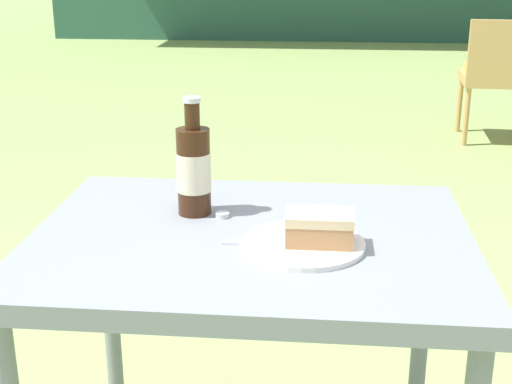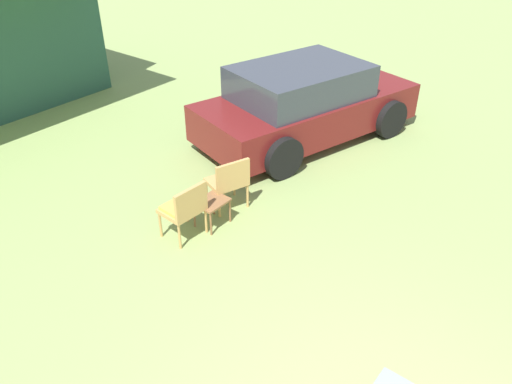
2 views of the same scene
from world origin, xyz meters
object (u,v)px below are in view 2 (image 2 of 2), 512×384
object	(u,v)px
wicker_chair_cushioned	(184,207)
garden_side_table	(212,204)
parked_car	(305,104)
wicker_chair_plain	(229,180)

from	to	relation	value
wicker_chair_cushioned	garden_side_table	xyz separation A→B (m)	(0.43, -0.09, -0.15)
wicker_chair_cushioned	garden_side_table	world-z (taller)	wicker_chair_cushioned
wicker_chair_cushioned	garden_side_table	size ratio (longest dim) A/B	1.84
wicker_chair_cushioned	parked_car	bearing A→B (deg)	-169.64
parked_car	wicker_chair_cushioned	distance (m)	3.59
wicker_chair_plain	wicker_chair_cushioned	bearing A→B (deg)	18.35
parked_car	wicker_chair_cushioned	bearing A→B (deg)	-157.32
parked_car	garden_side_table	world-z (taller)	parked_car
parked_car	wicker_chair_plain	world-z (taller)	parked_car
wicker_chair_plain	garden_side_table	size ratio (longest dim) A/B	1.84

